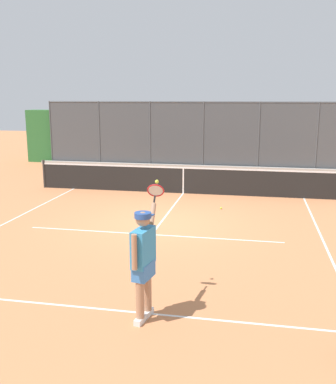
% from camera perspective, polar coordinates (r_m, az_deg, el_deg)
% --- Properties ---
extents(ground_plane, '(60.00, 60.00, 0.00)m').
position_cam_1_polar(ground_plane, '(12.33, -1.03, -4.07)').
color(ground_plane, '#C67A4C').
extents(court_line_markings, '(8.50, 9.15, 0.01)m').
position_cam_1_polar(court_line_markings, '(11.04, -2.55, -6.03)').
color(court_line_markings, white).
rests_on(court_line_markings, ground).
extents(fence_backdrop, '(18.88, 1.37, 3.21)m').
position_cam_1_polar(fence_backdrop, '(22.40, 4.73, 6.81)').
color(fence_backdrop, '#474C51').
rests_on(fence_backdrop, ground).
extents(tennis_net, '(10.92, 0.09, 1.07)m').
position_cam_1_polar(tennis_net, '(16.04, 1.98, 1.56)').
color(tennis_net, '#2D2D2D').
rests_on(tennis_net, ground).
extents(tennis_player, '(0.31, 1.46, 2.05)m').
position_cam_1_polar(tennis_player, '(6.92, -3.15, -8.26)').
color(tennis_player, silver).
rests_on(tennis_player, ground).
extents(tennis_ball_near_baseline, '(0.07, 0.07, 0.07)m').
position_cam_1_polar(tennis_ball_near_baseline, '(13.96, 6.82, -2.07)').
color(tennis_ball_near_baseline, '#C1D138').
rests_on(tennis_ball_near_baseline, ground).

